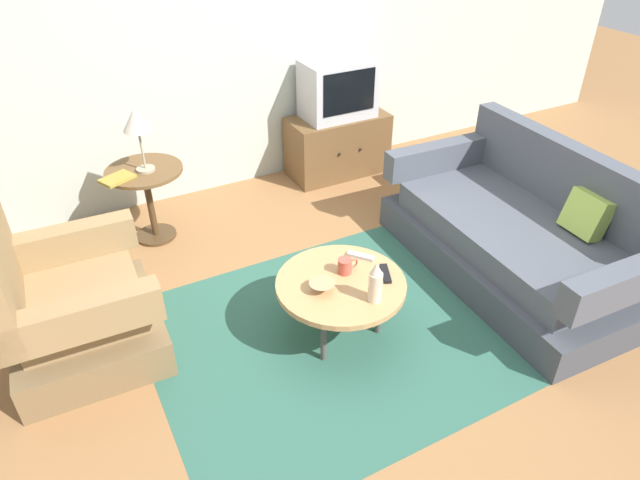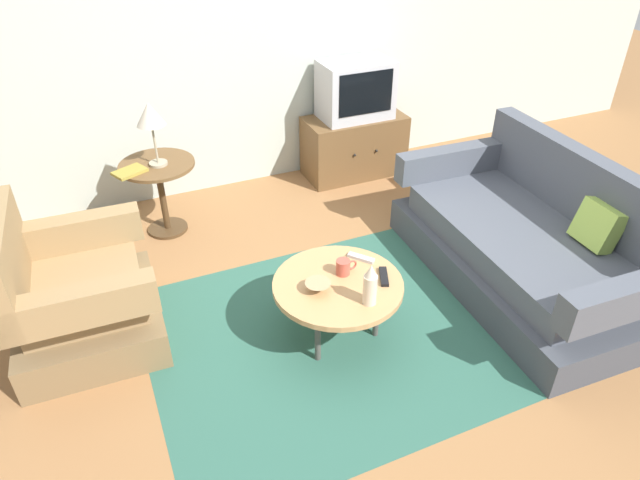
{
  "view_description": "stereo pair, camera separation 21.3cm",
  "coord_description": "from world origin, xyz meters",
  "px_view_note": "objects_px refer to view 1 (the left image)",
  "views": [
    {
      "loc": [
        -1.42,
        -2.24,
        2.42
      ],
      "look_at": [
        -0.11,
        0.21,
        0.55
      ],
      "focal_mm": 31.44,
      "sensor_mm": 36.0,
      "label": 1
    },
    {
      "loc": [
        -1.23,
        -2.33,
        2.42
      ],
      "look_at": [
        -0.11,
        0.21,
        0.55
      ],
      "focal_mm": 31.44,
      "sensor_mm": 36.0,
      "label": 2
    }
  ],
  "objects_px": {
    "tv_remote_silver": "(361,256)",
    "book": "(117,179)",
    "vase": "(376,282)",
    "armchair": "(72,311)",
    "side_table": "(147,188)",
    "tv_remote_dark": "(386,274)",
    "mug": "(345,266)",
    "tv_stand": "(337,145)",
    "table_lamp": "(137,122)",
    "bowl": "(322,287)",
    "coffee_table": "(341,286)",
    "television": "(338,89)",
    "couch": "(521,236)"
  },
  "relations": [
    {
      "from": "armchair",
      "to": "side_table",
      "type": "relative_size",
      "value": 1.58
    },
    {
      "from": "table_lamp",
      "to": "coffee_table",
      "type": "bearing_deg",
      "value": -65.9
    },
    {
      "from": "television",
      "to": "coffee_table",
      "type": "bearing_deg",
      "value": -118.93
    },
    {
      "from": "vase",
      "to": "book",
      "type": "xyz_separation_m",
      "value": [
        -1.01,
        1.77,
        0.07
      ]
    },
    {
      "from": "couch",
      "to": "tv_stand",
      "type": "bearing_deg",
      "value": 13.11
    },
    {
      "from": "table_lamp",
      "to": "couch",
      "type": "bearing_deg",
      "value": -36.79
    },
    {
      "from": "coffee_table",
      "to": "side_table",
      "type": "distance_m",
      "value": 1.78
    },
    {
      "from": "television",
      "to": "table_lamp",
      "type": "distance_m",
      "value": 1.82
    },
    {
      "from": "tv_remote_dark",
      "to": "mug",
      "type": "bearing_deg",
      "value": 79.45
    },
    {
      "from": "table_lamp",
      "to": "vase",
      "type": "distance_m",
      "value": 2.03
    },
    {
      "from": "television",
      "to": "vase",
      "type": "height_order",
      "value": "television"
    },
    {
      "from": "couch",
      "to": "coffee_table",
      "type": "bearing_deg",
      "value": 92.11
    },
    {
      "from": "tv_remote_silver",
      "to": "vase",
      "type": "bearing_deg",
      "value": -59.28
    },
    {
      "from": "couch",
      "to": "tv_remote_dark",
      "type": "height_order",
      "value": "couch"
    },
    {
      "from": "armchair",
      "to": "mug",
      "type": "distance_m",
      "value": 1.59
    },
    {
      "from": "side_table",
      "to": "tv_remote_silver",
      "type": "bearing_deg",
      "value": -57.04
    },
    {
      "from": "tv_remote_silver",
      "to": "book",
      "type": "bearing_deg",
      "value": -178.7
    },
    {
      "from": "couch",
      "to": "vase",
      "type": "xyz_separation_m",
      "value": [
        -1.35,
        -0.22,
        0.25
      ]
    },
    {
      "from": "television",
      "to": "mug",
      "type": "relative_size",
      "value": 4.66
    },
    {
      "from": "tv_stand",
      "to": "television",
      "type": "distance_m",
      "value": 0.52
    },
    {
      "from": "coffee_table",
      "to": "side_table",
      "type": "height_order",
      "value": "side_table"
    },
    {
      "from": "television",
      "to": "book",
      "type": "xyz_separation_m",
      "value": [
        -1.99,
        -0.39,
        -0.2
      ]
    },
    {
      "from": "table_lamp",
      "to": "mug",
      "type": "height_order",
      "value": "table_lamp"
    },
    {
      "from": "television",
      "to": "vase",
      "type": "xyz_separation_m",
      "value": [
        -0.98,
        -2.16,
        -0.27
      ]
    },
    {
      "from": "coffee_table",
      "to": "television",
      "type": "bearing_deg",
      "value": 61.07
    },
    {
      "from": "tv_remote_silver",
      "to": "bowl",
      "type": "bearing_deg",
      "value": -102.81
    },
    {
      "from": "tv_remote_dark",
      "to": "coffee_table",
      "type": "bearing_deg",
      "value": 99.77
    },
    {
      "from": "table_lamp",
      "to": "tv_remote_dark",
      "type": "height_order",
      "value": "table_lamp"
    },
    {
      "from": "vase",
      "to": "table_lamp",
      "type": "bearing_deg",
      "value": 113.6
    },
    {
      "from": "coffee_table",
      "to": "tv_remote_silver",
      "type": "bearing_deg",
      "value": 34.11
    },
    {
      "from": "tv_remote_dark",
      "to": "tv_remote_silver",
      "type": "height_order",
      "value": "same"
    },
    {
      "from": "vase",
      "to": "mug",
      "type": "bearing_deg",
      "value": 92.94
    },
    {
      "from": "bowl",
      "to": "tv_remote_silver",
      "type": "height_order",
      "value": "bowl"
    },
    {
      "from": "couch",
      "to": "vase",
      "type": "bearing_deg",
      "value": 101.73
    },
    {
      "from": "tv_stand",
      "to": "book",
      "type": "height_order",
      "value": "book"
    },
    {
      "from": "table_lamp",
      "to": "book",
      "type": "relative_size",
      "value": 1.8
    },
    {
      "from": "table_lamp",
      "to": "book",
      "type": "bearing_deg",
      "value": -165.54
    },
    {
      "from": "tv_remote_dark",
      "to": "book",
      "type": "height_order",
      "value": "book"
    },
    {
      "from": "vase",
      "to": "book",
      "type": "distance_m",
      "value": 2.04
    },
    {
      "from": "television",
      "to": "tv_remote_silver",
      "type": "relative_size",
      "value": 3.89
    },
    {
      "from": "couch",
      "to": "bowl",
      "type": "distance_m",
      "value": 1.57
    },
    {
      "from": "table_lamp",
      "to": "bowl",
      "type": "height_order",
      "value": "table_lamp"
    },
    {
      "from": "tv_stand",
      "to": "tv_remote_dark",
      "type": "height_order",
      "value": "tv_stand"
    },
    {
      "from": "tv_stand",
      "to": "table_lamp",
      "type": "distance_m",
      "value": 1.93
    },
    {
      "from": "armchair",
      "to": "television",
      "type": "height_order",
      "value": "television"
    },
    {
      "from": "bowl",
      "to": "tv_remote_dark",
      "type": "xyz_separation_m",
      "value": [
        0.4,
        -0.05,
        -0.02
      ]
    },
    {
      "from": "couch",
      "to": "vase",
      "type": "height_order",
      "value": "couch"
    },
    {
      "from": "armchair",
      "to": "couch",
      "type": "height_order",
      "value": "armchair"
    },
    {
      "from": "tv_remote_dark",
      "to": "bowl",
      "type": "bearing_deg",
      "value": 107.29
    },
    {
      "from": "vase",
      "to": "book",
      "type": "height_order",
      "value": "vase"
    }
  ]
}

